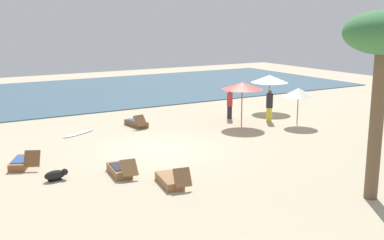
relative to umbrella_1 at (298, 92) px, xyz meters
name	(u,v)px	position (x,y,z in m)	size (l,w,h in m)	color
ground_plane	(158,149)	(-8.50, -0.53, -1.74)	(60.00, 60.00, 0.00)	#BCAD8E
ocean_water	(54,95)	(-8.50, 16.47, -1.71)	(48.00, 16.00, 0.06)	#3D6075
umbrella_1	(298,92)	(0.00, 0.00, 0.00)	(1.71, 1.71, 1.98)	olive
umbrella_3	(270,79)	(1.19, 3.79, 0.24)	(2.25, 2.25, 2.21)	brown
umbrella_4	(242,86)	(-2.62, 1.41, 0.37)	(2.17, 2.17, 2.30)	brown
lounger_1	(120,170)	(-11.24, -2.92, -1.57)	(0.80, 1.75, 0.68)	olive
lounger_2	(171,180)	(-10.19, -4.84, -1.57)	(0.86, 1.72, 0.74)	olive
lounger_3	(137,123)	(-7.49, 4.03, -1.57)	(0.78, 1.74, 0.69)	brown
lounger_4	(22,162)	(-14.13, -0.14, -1.57)	(1.23, 1.75, 0.72)	brown
person_1	(230,104)	(-2.16, 3.17, -0.89)	(0.42, 0.42, 1.68)	#26262D
person_3	(269,105)	(-0.69, 1.48, -0.86)	(0.49, 0.49, 1.76)	yellow
palm_2	(383,42)	(-5.30, -9.11, 3.14)	(2.37, 2.37, 5.82)	brown
dog	(56,175)	(-13.42, -2.36, -1.54)	(0.85, 0.42, 0.39)	black
surfboard	(79,133)	(-10.62, 3.94, -1.71)	(2.00, 1.34, 0.07)	silver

